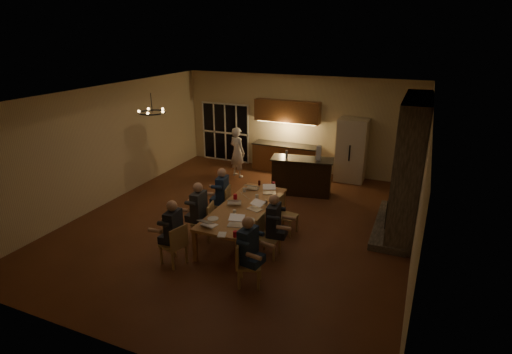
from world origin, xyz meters
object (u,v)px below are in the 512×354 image
object	(u,v)px
plate_left	(213,219)
person_right_mid	(274,225)
redcup_far	(274,184)
mug_mid	(257,197)
standing_person	(237,152)
person_left_near	(174,232)
chair_right_far	(287,216)
laptop_c	(234,199)
redcup_mid	(235,197)
can_right	(266,203)
refrigerator	(351,150)
dining_table	(244,222)
chandelier	(152,112)
laptop_b	(236,220)
bar_blender	(319,153)
bar_bottle	(287,154)
plate_far	(274,197)
chair_right_mid	(269,237)
laptop_f	(269,189)
chair_left_near	(173,244)
person_left_mid	(199,211)
chair_left_far	(220,203)
can_silver	(233,216)
person_left_far	(222,194)
bar_island	(302,176)
chair_left_mid	(203,221)
can_cola	(259,183)
chair_right_near	(250,264)
plate_near	(249,220)
mug_front	(235,212)
mug_back	(244,190)
redcup_near	(235,234)
laptop_a	(209,220)

from	to	relation	value
plate_left	person_right_mid	bearing A→B (deg)	16.37
redcup_far	plate_left	world-z (taller)	redcup_far
mug_mid	redcup_far	xyz separation A→B (m)	(0.09, 0.90, 0.01)
standing_person	person_left_near	bearing A→B (deg)	123.44
chair_right_far	laptop_c	world-z (taller)	laptop_c
redcup_mid	can_right	xyz separation A→B (m)	(0.81, -0.05, 0.00)
refrigerator	dining_table	xyz separation A→B (m)	(-1.55, -4.71, -0.62)
chandelier	laptop_b	world-z (taller)	chandelier
dining_table	person_left_near	distance (m)	1.80
standing_person	bar_blender	bearing A→B (deg)	-168.94
bar_bottle	bar_blender	distance (m)	0.91
plate_far	chair_right_mid	bearing A→B (deg)	-73.91
laptop_f	bar_bottle	world-z (taller)	bar_bottle
chair_left_near	chair_right_mid	bearing A→B (deg)	137.74
person_left_mid	chair_left_far	bearing A→B (deg)	-178.41
chandelier	laptop_f	world-z (taller)	chandelier
bar_bottle	redcup_far	bearing A→B (deg)	-83.99
person_left_near	bar_bottle	bearing A→B (deg)	166.05
refrigerator	plate_far	world-z (taller)	refrigerator
redcup_mid	can_silver	xyz separation A→B (m)	(0.42, -0.99, 0.00)
person_left_far	mug_mid	xyz separation A→B (m)	(0.95, -0.03, 0.11)
bar_island	chair_right_mid	size ratio (longest dim) A/B	2.00
bar_island	bar_blender	bearing A→B (deg)	-2.70
bar_island	chandelier	xyz separation A→B (m)	(-2.77, -3.06, 2.21)
standing_person	chair_left_mid	bearing A→B (deg)	126.80
person_left_near	can_cola	distance (m)	3.02
chair_right_near	redcup_mid	distance (m)	2.41
dining_table	person_left_mid	size ratio (longest dim) A/B	2.07
plate_left	laptop_c	bearing A→B (deg)	86.00
can_silver	bar_bottle	xyz separation A→B (m)	(-0.02, 3.55, 0.39)
chair_right_far	chandelier	bearing A→B (deg)	108.29
chair_left_mid	plate_near	bearing A→B (deg)	73.26
mug_front	mug_back	world-z (taller)	same
chair_right_mid	person_right_mid	distance (m)	0.28
chandelier	can_right	bearing A→B (deg)	6.31
chair_right_far	mug_back	bearing A→B (deg)	85.38
mug_front	redcup_near	size ratio (longest dim) A/B	0.83
laptop_b	mug_back	bearing A→B (deg)	96.91
person_left_mid	mug_mid	size ratio (longest dim) A/B	13.80
chair_right_near	bar_bottle	distance (m)	4.71
laptop_a	redcup_near	size ratio (longest dim) A/B	2.67
chair_right_near	laptop_f	xyz separation A→B (m)	(-0.65, 2.67, 0.42)
can_cola	bar_blender	distance (m)	2.08
refrigerator	plate_near	world-z (taller)	refrigerator
chair_left_near	redcup_mid	xyz separation A→B (m)	(0.46, 1.96, 0.37)
redcup_mid	plate_far	distance (m)	0.94
mug_front	bar_blender	world-z (taller)	bar_blender
laptop_f	can_cola	distance (m)	0.60
bar_bottle	redcup_near	bearing A→B (deg)	-84.49
dining_table	bar_blender	bearing A→B (deg)	73.68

